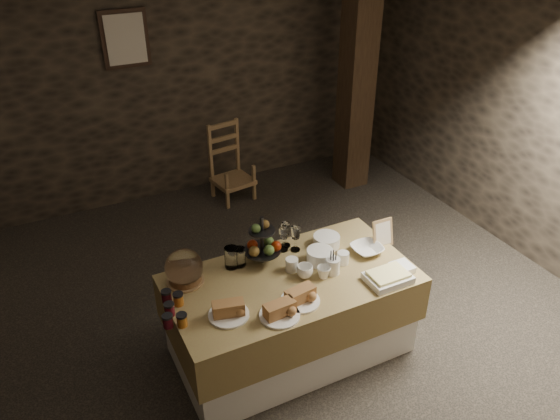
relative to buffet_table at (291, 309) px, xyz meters
name	(u,v)px	position (x,y,z in m)	size (l,w,h in m)	color
ground_plane	(249,332)	(-0.21, 0.31, -0.39)	(5.50, 5.00, 0.01)	black
room_shell	(242,150)	(-0.21, 0.31, 1.17)	(5.52, 5.02, 2.60)	black
buffet_table	(291,309)	(0.00, 0.00, 0.00)	(1.71, 0.91, 0.68)	silver
chair	(230,165)	(0.51, 2.41, -0.01)	(0.45, 0.44, 0.66)	brown
timber_column	(357,73)	(1.88, 2.10, 0.91)	(0.30, 0.30, 2.60)	black
framed_picture	(125,39)	(-0.36, 2.77, 1.36)	(0.45, 0.04, 0.55)	black
plate_stack_a	(320,256)	(0.27, 0.07, 0.34)	(0.19, 0.19, 0.10)	white
plate_stack_b	(326,241)	(0.42, 0.23, 0.33)	(0.20, 0.20, 0.09)	white
cutlery_holder	(333,266)	(0.28, -0.08, 0.35)	(0.10, 0.10, 0.12)	white
cup_a	(305,271)	(0.09, -0.03, 0.33)	(0.12, 0.12, 0.09)	white
cup_b	(324,272)	(0.20, -0.10, 0.33)	(0.09, 0.09, 0.09)	white
mug_c	(292,265)	(0.04, 0.07, 0.34)	(0.09, 0.09, 0.10)	white
mug_d	(343,258)	(0.41, -0.01, 0.33)	(0.08, 0.08, 0.09)	white
bowl	(367,249)	(0.64, 0.02, 0.32)	(0.22, 0.22, 0.06)	white
cake_dome	(184,269)	(-0.67, 0.28, 0.39)	(0.26, 0.26, 0.26)	brown
fruit_stand	(263,245)	(-0.10, 0.25, 0.43)	(0.27, 0.27, 0.38)	black
bread_platter_left	(228,311)	(-0.53, -0.17, 0.33)	(0.26, 0.26, 0.11)	white
bread_platter_center	(280,311)	(-0.25, -0.31, 0.33)	(0.26, 0.26, 0.11)	white
bread_platter_right	(300,297)	(-0.07, -0.25, 0.33)	(0.26, 0.26, 0.11)	white
jam_jars	(173,310)	(-0.84, 0.00, 0.33)	(0.18, 0.32, 0.07)	#500F1B
tart_dish	(388,277)	(0.57, -0.33, 0.32)	(0.30, 0.22, 0.07)	white
square_dish	(402,268)	(0.73, -0.27, 0.31)	(0.14, 0.14, 0.04)	white
menu_frame	(383,233)	(0.81, 0.07, 0.38)	(0.17, 0.02, 0.22)	brown
storage_jar_a	(232,257)	(-0.32, 0.30, 0.37)	(0.10, 0.10, 0.16)	white
storage_jar_b	(239,257)	(-0.26, 0.29, 0.36)	(0.09, 0.09, 0.14)	white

